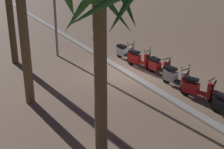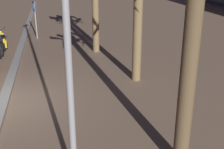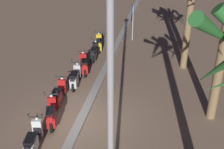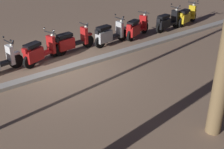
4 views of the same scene
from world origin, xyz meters
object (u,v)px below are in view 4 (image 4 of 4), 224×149
(scooter_black_mid_rear, at_px, (167,22))
(scooter_silver_second_in_line, at_px, (109,34))
(scooter_red_mid_front, at_px, (72,41))
(scooter_yellow_tail_end, at_px, (187,16))
(scooter_red_last_in_row, at_px, (136,28))
(scooter_red_gap_after_mid, at_px, (39,52))

(scooter_black_mid_rear, xyz_separation_m, scooter_silver_second_in_line, (3.29, -0.14, 0.02))
(scooter_red_mid_front, bearing_deg, scooter_yellow_tail_end, 176.89)
(scooter_red_last_in_row, relative_size, scooter_red_mid_front, 0.95)
(scooter_red_last_in_row, relative_size, scooter_red_gap_after_mid, 1.01)
(scooter_black_mid_rear, relative_size, scooter_red_mid_front, 0.96)
(scooter_yellow_tail_end, distance_m, scooter_red_gap_after_mid, 7.83)
(scooter_black_mid_rear, distance_m, scooter_red_gap_after_mid, 6.39)
(scooter_red_last_in_row, height_order, scooter_red_mid_front, same)
(scooter_yellow_tail_end, height_order, scooter_red_last_in_row, scooter_yellow_tail_end)
(scooter_red_gap_after_mid, bearing_deg, scooter_silver_second_in_line, 179.93)
(scooter_yellow_tail_end, bearing_deg, scooter_silver_second_in_line, -1.03)
(scooter_red_last_in_row, bearing_deg, scooter_black_mid_rear, 176.41)
(scooter_yellow_tail_end, distance_m, scooter_silver_second_in_line, 4.73)
(scooter_silver_second_in_line, bearing_deg, scooter_red_mid_front, -9.11)
(scooter_red_mid_front, relative_size, scooter_red_gap_after_mid, 1.06)
(scooter_red_last_in_row, height_order, scooter_red_gap_after_mid, scooter_red_gap_after_mid)
(scooter_black_mid_rear, distance_m, scooter_red_last_in_row, 1.81)
(scooter_yellow_tail_end, relative_size, scooter_black_mid_rear, 0.98)
(scooter_yellow_tail_end, distance_m, scooter_red_mid_front, 6.36)
(scooter_black_mid_rear, height_order, scooter_red_gap_after_mid, same)
(scooter_yellow_tail_end, xyz_separation_m, scooter_black_mid_rear, (1.44, 0.06, -0.00))
(scooter_silver_second_in_line, distance_m, scooter_red_mid_front, 1.65)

